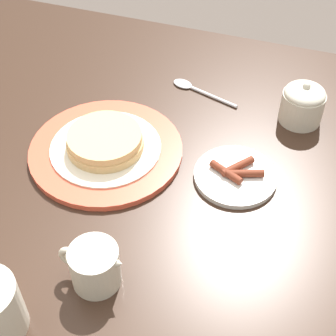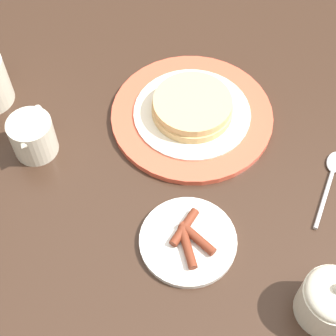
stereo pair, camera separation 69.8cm
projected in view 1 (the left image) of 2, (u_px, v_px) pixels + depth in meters
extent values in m
plane|color=#51473F|center=(115.00, 336.00, 1.50)|extent=(8.00, 8.00, 0.00)
cube|color=#332116|center=(88.00, 159.00, 0.98)|extent=(1.19, 0.99, 0.03)
cube|color=#332116|center=(7.00, 114.00, 1.66)|extent=(0.07, 0.07, 0.71)
cylinder|color=#DB5138|center=(106.00, 150.00, 0.97)|extent=(0.29, 0.29, 0.01)
cylinder|color=beige|center=(106.00, 147.00, 0.97)|extent=(0.21, 0.21, 0.00)
cylinder|color=tan|center=(105.00, 144.00, 0.96)|extent=(0.14, 0.14, 0.02)
cylinder|color=tan|center=(104.00, 137.00, 0.95)|extent=(0.14, 0.14, 0.02)
cylinder|color=silver|center=(235.00, 176.00, 0.93)|extent=(0.15, 0.15, 0.01)
cylinder|color=maroon|center=(245.00, 173.00, 0.91)|extent=(0.07, 0.04, 0.01)
cylinder|color=maroon|center=(226.00, 172.00, 0.92)|extent=(0.07, 0.04, 0.01)
cylinder|color=maroon|center=(238.00, 166.00, 0.93)|extent=(0.05, 0.06, 0.01)
cylinder|color=beige|center=(95.00, 267.00, 0.76)|extent=(0.07, 0.07, 0.07)
cone|color=beige|center=(115.00, 263.00, 0.73)|extent=(0.03, 0.03, 0.04)
torus|color=beige|center=(71.00, 257.00, 0.76)|extent=(0.04, 0.01, 0.04)
cylinder|color=beige|center=(302.00, 107.00, 1.02)|extent=(0.08, 0.08, 0.06)
ellipsoid|color=beige|center=(305.00, 93.00, 1.00)|extent=(0.08, 0.08, 0.03)
sphere|color=beige|center=(307.00, 86.00, 0.98)|extent=(0.02, 0.02, 0.02)
cylinder|color=silver|center=(214.00, 97.00, 1.09)|extent=(0.11, 0.04, 0.01)
ellipsoid|color=silver|center=(183.00, 84.00, 1.12)|extent=(0.05, 0.04, 0.01)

